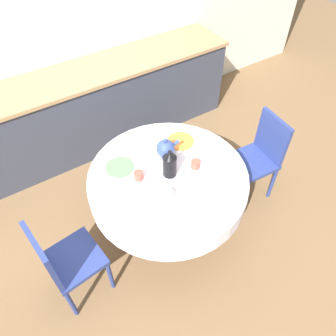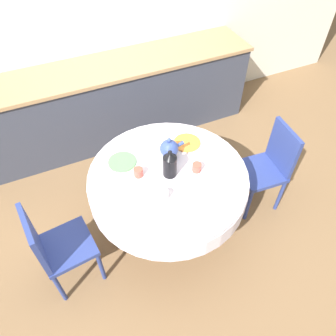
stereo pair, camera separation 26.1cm
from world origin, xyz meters
The scene contains 16 objects.
ground_plane centered at (0.00, 0.00, 0.00)m, with size 12.00×12.00×0.00m, color brown.
wall_back centered at (0.00, 1.86, 1.30)m, with size 7.00×0.05×2.60m.
kitchen_counter centered at (0.00, 1.52, 0.48)m, with size 3.24×0.64×0.95m.
dining_table centered at (0.00, 0.00, 0.63)m, with size 1.33×1.33×0.76m.
chair_left centered at (1.00, -0.08, 0.52)m, with size 0.43×0.43×0.92m.
chair_right centered at (-1.00, -0.12, 0.52)m, with size 0.44×0.44×0.92m.
plate_near_left centered at (-0.33, -0.24, 0.76)m, with size 0.24×0.24×0.01m, color white.
cup_near_left centered at (-0.13, -0.20, 0.80)m, with size 0.07×0.07×0.08m, color white.
plate_near_right centered at (0.33, -0.25, 0.76)m, with size 0.24×0.24×0.01m, color white.
cup_near_right centered at (0.23, -0.06, 0.80)m, with size 0.07×0.07×0.08m, color #CC4C3D.
plate_far_left centered at (-0.30, 0.28, 0.76)m, with size 0.24×0.24×0.01m, color #5BA85B.
cup_far_left centered at (-0.22, 0.09, 0.80)m, with size 0.07×0.07×0.08m, color #CC4C3D.
plate_far_right centered at (0.31, 0.27, 0.76)m, with size 0.24×0.24×0.01m, color orange.
cup_far_right centered at (0.13, 0.20, 0.80)m, with size 0.07×0.07×0.08m, color #28282D.
coffee_carafe centered at (0.02, 0.00, 0.87)m, with size 0.11×0.11×0.27m.
teapot centered at (0.10, 0.19, 0.85)m, with size 0.22×0.16×0.21m.
Camera 1 is at (-0.96, -1.49, 2.77)m, focal length 35.00 mm.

